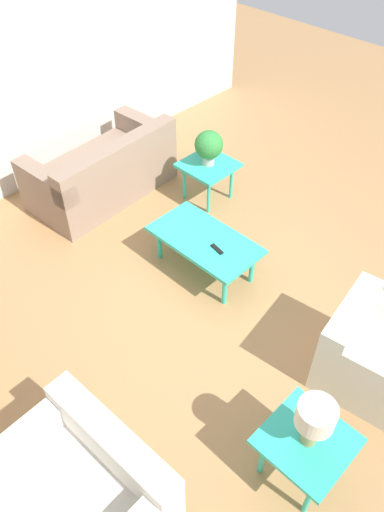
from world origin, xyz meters
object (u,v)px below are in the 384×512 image
Objects in this scene: loveseat at (85,492)px; coffee_table at (205,242)px; side_table_plant at (208,168)px; potted_plant at (209,146)px; sofa at (104,172)px; armchair at (375,356)px; side_table_lamp at (306,444)px; table_lamp at (315,418)px.

coffee_table is (1.09, -2.34, 0.09)m from loveseat.
potted_plant reaches higher than side_table_plant.
potted_plant reaches higher than sofa.
potted_plant reaches higher than coffee_table.
side_table_plant is (2.77, -0.91, 0.12)m from armchair.
side_table_plant is at bearing -48.39° from coffee_table.
loveseat is 1.99× the size of side_table_lamp.
table_lamp is at bearing 151.79° from coffee_table.
potted_plant reaches higher than armchair.
potted_plant is at bearing 127.25° from sofa.
armchair is at bearing 68.04° from loveseat.
loveseat is at bearing 115.09° from coffee_table.
loveseat is (0.84, 2.37, -0.01)m from armchair.
side_table_plant reaches higher than coffee_table.
side_table_lamp is (-0.90, -1.27, 0.13)m from loveseat.
side_table_plant is at bearing -35.40° from table_lamp.
potted_plant is at bearing -35.40° from table_lamp.
armchair is at bearing 161.88° from side_table_plant.
potted_plant is (-0.97, -0.83, 0.43)m from sofa.
sofa is at bearing -3.40° from coffee_table.
side_table_lamp reaches higher than coffee_table.
sofa is at bearing 40.69° from side_table_plant.
sofa is 3.98m from side_table_lamp.
coffee_table is 1.92× the size of side_table_lamp.
loveseat is (-2.90, 2.45, -0.02)m from sofa.
sofa is at bearing 80.59° from armchair.
sofa is at bearing 137.45° from loveseat.
armchair is 1.62× the size of side_table_plant.
loveseat is 1.63m from table_lamp.
sofa is at bearing -17.21° from table_lamp.
table_lamp is (-0.90, -1.27, 0.50)m from loveseat.
coffee_table is at bearing 131.61° from potted_plant.
coffee_table is at bearing -28.21° from side_table_lamp.
table_lamp is (-1.99, 1.07, 0.41)m from coffee_table.
side_table_plant is 0.31m from potted_plant.
sofa reaches higher than loveseat.
armchair is (-3.74, 0.07, -0.01)m from sofa.
loveseat is 1.99× the size of side_table_plant.
armchair is at bearing -179.01° from coffee_table.
table_lamp reaches higher than sofa.
armchair is at bearing 85.43° from sofa.
coffee_table is 1.31m from potted_plant.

